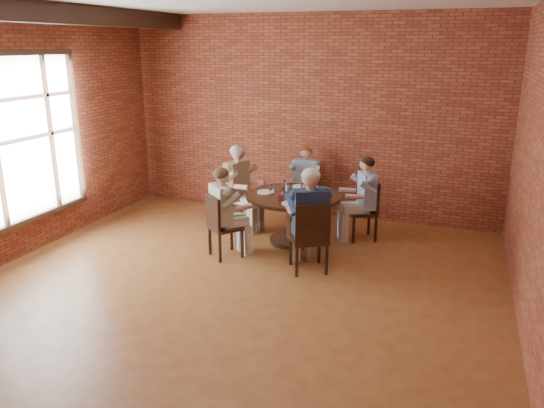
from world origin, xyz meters
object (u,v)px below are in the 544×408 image
(chair_a, at_px, (367,208))
(smartphone, at_px, (320,199))
(diner_b, at_px, (305,183))
(diner_c, at_px, (240,188))
(diner_a, at_px, (363,199))
(chair_d, at_px, (220,224))
(diner_e, at_px, (309,220))
(diner_d, at_px, (225,213))
(chair_e, at_px, (310,235))
(dining_table, at_px, (293,209))
(chair_b, at_px, (305,190))
(chair_c, at_px, (236,196))

(chair_a, xyz_separation_m, smartphone, (-0.59, -0.65, 0.26))
(diner_b, relative_size, diner_c, 0.93)
(diner_a, bearing_deg, diner_b, -147.32)
(chair_d, height_order, diner_e, diner_e)
(smartphone, bearing_deg, diner_d, -131.04)
(chair_d, bearing_deg, diner_b, -66.86)
(chair_d, bearing_deg, chair_a, -101.22)
(chair_d, xyz_separation_m, diner_d, (0.05, 0.06, 0.15))
(diner_d, bearing_deg, chair_d, 90.00)
(diner_a, xyz_separation_m, diner_e, (-0.45, -1.41, 0.05))
(chair_e, xyz_separation_m, diner_e, (-0.05, 0.08, 0.18))
(diner_b, height_order, diner_e, diner_e)
(diner_e, bearing_deg, dining_table, -90.00)
(diner_a, height_order, diner_b, diner_a)
(diner_b, distance_m, diner_c, 1.17)
(diner_c, bearing_deg, chair_b, -25.80)
(chair_b, height_order, chair_e, chair_e)
(dining_table, distance_m, diner_d, 1.13)
(diner_d, xyz_separation_m, smartphone, (1.16, 0.73, 0.11))
(diner_b, bearing_deg, diner_e, -79.81)
(diner_d, bearing_deg, chair_c, -33.14)
(chair_a, relative_size, diner_c, 0.67)
(diner_c, bearing_deg, diner_a, -67.31)
(dining_table, height_order, chair_b, chair_b)
(chair_c, distance_m, smartphone, 1.62)
(dining_table, bearing_deg, diner_d, -130.11)
(diner_b, relative_size, chair_d, 1.39)
(chair_e, bearing_deg, diner_b, -100.58)
(smartphone, bearing_deg, diner_e, -68.21)
(diner_d, bearing_deg, diner_c, -36.58)
(chair_b, height_order, smartphone, chair_b)
(chair_c, bearing_deg, diner_a, -68.28)
(chair_c, relative_size, chair_e, 0.98)
(chair_e, relative_size, smartphone, 7.65)
(diner_a, bearing_deg, chair_a, 90.00)
(smartphone, bearing_deg, chair_a, 64.44)
(chair_c, height_order, diner_d, diner_d)
(dining_table, relative_size, diner_c, 1.04)
(diner_c, relative_size, chair_e, 1.40)
(chair_a, distance_m, diner_b, 1.33)
(smartphone, bearing_deg, chair_c, 179.00)
(chair_a, bearing_deg, dining_table, -90.00)
(diner_c, height_order, diner_d, diner_c)
(dining_table, relative_size, chair_e, 1.46)
(diner_d, bearing_deg, diner_b, -66.00)
(chair_b, distance_m, chair_e, 2.33)
(chair_c, distance_m, diner_c, 0.19)
(diner_e, height_order, smartphone, diner_e)
(chair_a, xyz_separation_m, diner_c, (-2.03, -0.19, 0.18))
(dining_table, xyz_separation_m, diner_e, (0.51, -0.93, 0.17))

